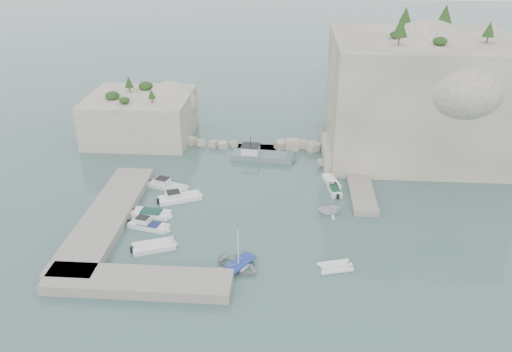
# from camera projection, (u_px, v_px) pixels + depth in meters

# --- Properties ---
(ground) EXTENTS (400.00, 400.00, 0.00)m
(ground) POSITION_uv_depth(u_px,v_px,m) (252.00, 222.00, 58.42)
(ground) COLOR #436462
(ground) RESTS_ON ground
(cliff_east) EXTENTS (26.00, 22.00, 17.00)m
(cliff_east) POSITION_uv_depth(u_px,v_px,m) (419.00, 96.00, 73.66)
(cliff_east) COLOR beige
(cliff_east) RESTS_ON ground
(cliff_terrace) EXTENTS (8.00, 10.00, 2.50)m
(cliff_terrace) POSITION_uv_depth(u_px,v_px,m) (350.00, 153.00, 73.09)
(cliff_terrace) COLOR beige
(cliff_terrace) RESTS_ON ground
(outcrop_west) EXTENTS (16.00, 14.00, 7.00)m
(outcrop_west) POSITION_uv_depth(u_px,v_px,m) (141.00, 117.00, 80.40)
(outcrop_west) COLOR beige
(outcrop_west) RESTS_ON ground
(quay_west) EXTENTS (5.00, 24.00, 1.10)m
(quay_west) POSITION_uv_depth(u_px,v_px,m) (107.00, 217.00, 58.36)
(quay_west) COLOR #9E9689
(quay_west) RESTS_ON ground
(quay_south) EXTENTS (18.00, 4.00, 1.10)m
(quay_south) POSITION_uv_depth(u_px,v_px,m) (138.00, 282.00, 47.67)
(quay_south) COLOR #9E9689
(quay_south) RESTS_ON ground
(ledge_east) EXTENTS (3.00, 16.00, 0.80)m
(ledge_east) POSITION_uv_depth(u_px,v_px,m) (359.00, 183.00, 66.31)
(ledge_east) COLOR #9E9689
(ledge_east) RESTS_ON ground
(breakwater) EXTENTS (28.00, 3.00, 1.40)m
(breakwater) POSITION_uv_depth(u_px,v_px,m) (257.00, 143.00, 77.79)
(breakwater) COLOR beige
(breakwater) RESTS_ON ground
(motorboat_a) EXTENTS (6.28, 3.67, 1.40)m
(motorboat_a) POSITION_uv_depth(u_px,v_px,m) (168.00, 188.00, 65.91)
(motorboat_a) COLOR silver
(motorboat_a) RESTS_ON ground
(motorboat_b) EXTENTS (6.12, 4.09, 1.40)m
(motorboat_b) POSITION_uv_depth(u_px,v_px,m) (180.00, 200.00, 63.10)
(motorboat_b) COLOR white
(motorboat_b) RESTS_ON ground
(motorboat_c) EXTENTS (5.20, 2.47, 0.70)m
(motorboat_c) POSITION_uv_depth(u_px,v_px,m) (152.00, 215.00, 59.69)
(motorboat_c) COLOR white
(motorboat_c) RESTS_ON ground
(motorboat_d) EXTENTS (5.44, 2.77, 1.40)m
(motorboat_d) POSITION_uv_depth(u_px,v_px,m) (149.00, 228.00, 57.22)
(motorboat_d) COLOR white
(motorboat_d) RESTS_ON ground
(motorboat_e) EXTENTS (5.30, 3.62, 0.70)m
(motorboat_e) POSITION_uv_depth(u_px,v_px,m) (154.00, 248.00, 53.59)
(motorboat_e) COLOR white
(motorboat_e) RESTS_ON ground
(rowboat) EXTENTS (5.69, 5.31, 0.96)m
(rowboat) POSITION_uv_depth(u_px,v_px,m) (239.00, 268.00, 50.55)
(rowboat) COLOR silver
(rowboat) RESTS_ON ground
(inflatable_dinghy) EXTENTS (4.01, 2.68, 0.44)m
(inflatable_dinghy) POSITION_uv_depth(u_px,v_px,m) (335.00, 268.00, 50.48)
(inflatable_dinghy) COLOR white
(inflatable_dinghy) RESTS_ON ground
(tender_east_a) EXTENTS (3.73, 3.38, 1.71)m
(tender_east_a) POSITION_uv_depth(u_px,v_px,m) (329.00, 214.00, 60.08)
(tender_east_a) COLOR white
(tender_east_a) RESTS_ON ground
(tender_east_b) EXTENTS (1.93, 3.99, 0.70)m
(tender_east_b) POSITION_uv_depth(u_px,v_px,m) (334.00, 192.00, 64.93)
(tender_east_b) COLOR white
(tender_east_b) RESTS_ON ground
(tender_east_c) EXTENTS (2.57, 4.60, 0.70)m
(tender_east_c) POSITION_uv_depth(u_px,v_px,m) (331.00, 183.00, 67.18)
(tender_east_c) COLOR white
(tender_east_c) RESTS_ON ground
(tender_east_d) EXTENTS (4.22, 2.90, 1.53)m
(tender_east_d) POSITION_uv_depth(u_px,v_px,m) (329.00, 169.00, 71.21)
(tender_east_d) COLOR white
(tender_east_d) RESTS_ON ground
(work_boat) EXTENTS (10.06, 3.83, 2.20)m
(work_boat) POSITION_uv_depth(u_px,v_px,m) (262.00, 159.00, 74.20)
(work_boat) COLOR slate
(work_boat) RESTS_ON ground
(rowboat_mast) EXTENTS (0.10, 0.10, 4.20)m
(rowboat_mast) POSITION_uv_depth(u_px,v_px,m) (238.00, 247.00, 49.40)
(rowboat_mast) COLOR white
(rowboat_mast) RESTS_ON rowboat
(vegetation) EXTENTS (53.48, 13.88, 13.40)m
(vegetation) POSITION_uv_depth(u_px,v_px,m) (390.00, 29.00, 71.01)
(vegetation) COLOR #1E4219
(vegetation) RESTS_ON ground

